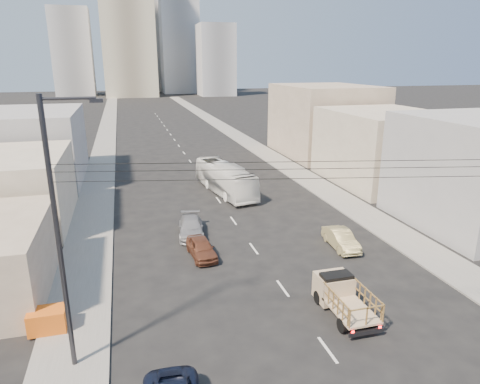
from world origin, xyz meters
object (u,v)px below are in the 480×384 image
flatbed_pickup (343,295)px  streetlamp_left (60,233)px  sedan_brown (201,248)px  sedan_tan (341,239)px  crate_stack (48,320)px  city_bus (225,178)px  sedan_grey (191,227)px

flatbed_pickup → streetlamp_left: 14.61m
sedan_brown → sedan_tan: bearing=-11.3°
flatbed_pickup → crate_stack: bearing=171.2°
city_bus → streetlamp_left: streetlamp_left is taller
sedan_brown → sedan_grey: sedan_grey is taller
city_bus → sedan_tan: (4.99, -15.82, -0.86)m
sedan_tan → sedan_brown: bearing=176.7°
sedan_brown → sedan_tan: (10.18, -1.16, 0.01)m
city_bus → sedan_grey: city_bus is taller
city_bus → streetlamp_left: size_ratio=0.92×
sedan_tan → crate_stack: 20.00m
sedan_tan → flatbed_pickup: bearing=-114.3°
sedan_tan → sedan_grey: sedan_tan is taller
flatbed_pickup → crate_stack: (-15.18, 2.34, -0.40)m
flatbed_pickup → sedan_grey: size_ratio=0.95×
streetlamp_left → crate_stack: streetlamp_left is taller
flatbed_pickup → city_bus: bearing=92.3°
sedan_brown → streetlamp_left: streetlamp_left is taller
flatbed_pickup → sedan_grey: bearing=115.4°
sedan_brown → sedan_grey: (-0.07, 4.11, 0.01)m
city_bus → sedan_tan: 16.61m
streetlamp_left → sedan_brown: bearing=52.4°
sedan_grey → streetlamp_left: streetlamp_left is taller
flatbed_pickup → sedan_tan: flatbed_pickup is taller
streetlamp_left → crate_stack: (-1.61, 3.04, -5.75)m
flatbed_pickup → streetlamp_left: (-13.58, -0.69, 5.34)m
sedan_grey → flatbed_pickup: bearing=-56.7°
city_bus → sedan_tan: city_bus is taller
flatbed_pickup → sedan_brown: bearing=124.4°
sedan_tan → streetlamp_left: bearing=-151.1°
sedan_tan → sedan_grey: size_ratio=0.88×
city_bus → crate_stack: city_bus is taller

